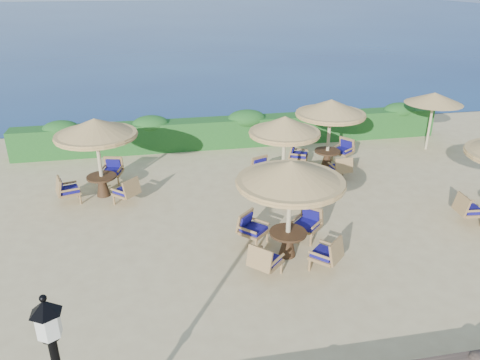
{
  "coord_description": "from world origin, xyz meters",
  "views": [
    {
      "loc": [
        -3.4,
        -11.51,
        6.75
      ],
      "look_at": [
        -1.06,
        0.61,
        1.3
      ],
      "focal_mm": 35.0,
      "sensor_mm": 36.0,
      "label": 1
    }
  ],
  "objects_px": {
    "cafe_set_4": "(330,121)",
    "cafe_set_0": "(290,193)",
    "cafe_set_2": "(97,143)",
    "cafe_set_3": "(284,139)",
    "extra_parasol": "(434,98)"
  },
  "relations": [
    {
      "from": "cafe_set_4",
      "to": "cafe_set_0",
      "type": "bearing_deg",
      "value": -119.7
    },
    {
      "from": "cafe_set_2",
      "to": "cafe_set_3",
      "type": "xyz_separation_m",
      "value": [
        5.89,
        -0.89,
        0.04
      ]
    },
    {
      "from": "cafe_set_2",
      "to": "cafe_set_4",
      "type": "height_order",
      "value": "same"
    },
    {
      "from": "cafe_set_3",
      "to": "cafe_set_4",
      "type": "height_order",
      "value": "same"
    },
    {
      "from": "cafe_set_0",
      "to": "cafe_set_4",
      "type": "distance_m",
      "value": 6.35
    },
    {
      "from": "extra_parasol",
      "to": "cafe_set_2",
      "type": "bearing_deg",
      "value": -170.86
    },
    {
      "from": "cafe_set_0",
      "to": "cafe_set_4",
      "type": "height_order",
      "value": "same"
    },
    {
      "from": "cafe_set_3",
      "to": "cafe_set_2",
      "type": "bearing_deg",
      "value": 171.43
    },
    {
      "from": "cafe_set_0",
      "to": "cafe_set_2",
      "type": "distance_m",
      "value": 6.8
    },
    {
      "from": "extra_parasol",
      "to": "cafe_set_3",
      "type": "relative_size",
      "value": 0.84
    },
    {
      "from": "extra_parasol",
      "to": "cafe_set_3",
      "type": "xyz_separation_m",
      "value": [
        -7.1,
        -2.98,
        -0.27
      ]
    },
    {
      "from": "extra_parasol",
      "to": "cafe_set_2",
      "type": "distance_m",
      "value": 13.16
    },
    {
      "from": "cafe_set_2",
      "to": "cafe_set_4",
      "type": "distance_m",
      "value": 8.17
    },
    {
      "from": "cafe_set_0",
      "to": "cafe_set_3",
      "type": "relative_size",
      "value": 0.95
    },
    {
      "from": "extra_parasol",
      "to": "cafe_set_3",
      "type": "distance_m",
      "value": 7.7
    }
  ]
}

